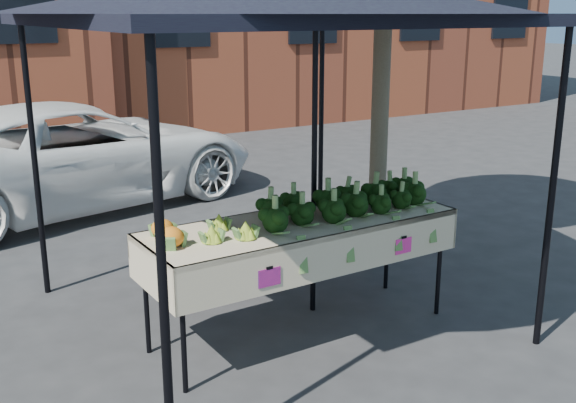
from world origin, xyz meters
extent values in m
plane|color=#29292B|center=(0.00, 0.00, 0.00)|extent=(90.00, 90.00, 0.00)
cube|color=beige|center=(-0.08, 0.14, 0.45)|extent=(2.42, 0.85, 0.90)
cube|color=#F22D8C|center=(-0.61, -0.27, 0.70)|extent=(0.17, 0.01, 0.12)
cube|color=#E52B90|center=(0.57, -0.27, 0.70)|extent=(0.17, 0.01, 0.12)
ellipsoid|color=black|center=(0.31, 0.16, 1.01)|extent=(1.57, 0.54, 0.23)
ellipsoid|color=#96A92B|center=(-0.74, 0.12, 0.99)|extent=(0.41, 0.45, 0.18)
ellipsoid|color=orange|center=(-1.11, 0.20, 0.98)|extent=(0.21, 0.41, 0.16)
imported|color=white|center=(-0.58, 4.70, 2.38)|extent=(1.76, 2.43, 4.76)
camera|label=1|loc=(-2.68, -3.93, 2.39)|focal=42.56mm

